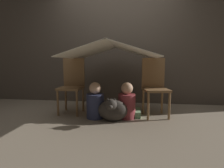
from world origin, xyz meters
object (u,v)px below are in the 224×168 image
Objects in this scene: chair_left at (72,83)px; chair_right at (155,85)px; person_front at (95,103)px; person_second at (127,103)px; dog at (113,110)px.

chair_left is 1.41m from chair_right.
chair_right is 1.02m from person_front.
person_second is at bearing -165.74° from chair_right.
person_second is 0.29m from dog.
dog is (-0.65, -0.40, -0.34)m from chair_right.
dog is at bearing -158.77° from chair_right.
person_front is 0.50m from person_second.
chair_right reaches higher than person_front.
chair_right is at bearing 31.86° from dog.
chair_right reaches higher than person_second.
chair_left is 2.15× the size of dog.
person_front is at bearing -28.61° from chair_left.
chair_right is 1.68× the size of person_second.
chair_left reaches higher than dog.
dog is at bearing -25.38° from person_front.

